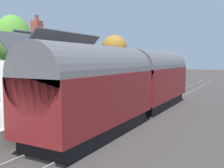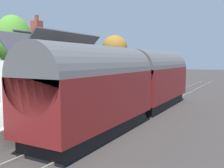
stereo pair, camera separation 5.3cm
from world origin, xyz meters
name	(u,v)px [view 2 (the right image)]	position (x,y,z in m)	size (l,w,h in m)	color
ground_plane	(145,105)	(0.00, 0.00, 0.00)	(160.00, 160.00, 0.00)	#383330
platform	(103,97)	(0.00, 3.88, 0.43)	(32.00, 5.76, 0.86)	gray
platform_edge_coping	(131,94)	(0.00, 1.18, 0.87)	(32.00, 0.36, 0.02)	beige
rail_near	(165,106)	(0.00, -1.62, 0.07)	(52.00, 0.08, 0.14)	gray
rail_far	(147,105)	(0.00, -0.18, 0.07)	(52.00, 0.08, 0.14)	gray
train	(133,82)	(-4.37, -0.90, 2.21)	(17.13, 2.73, 4.32)	black
station_building	(53,77)	(-5.35, 4.73, 2.39)	(6.58, 3.64, 5.58)	silver
bench_near_building	(134,82)	(5.31, 3.26, 1.34)	(1.42, 0.50, 0.88)	brown
bench_platform_end	(111,86)	(0.36, 3.27, 1.34)	(1.41, 0.47, 0.88)	brown
planter_bench_right	(114,85)	(1.93, 3.88, 1.29)	(0.56, 0.56, 0.83)	gray
planter_corner_building	(113,83)	(4.67, 5.40, 1.15)	(0.84, 0.32, 0.61)	black
planter_by_door	(123,80)	(7.84, 5.85, 1.21)	(0.42, 0.42, 0.65)	gray
lamp_post_platform	(158,61)	(8.68, 1.87, 3.48)	(0.32, 0.50, 3.76)	black
station_sign_board	(133,77)	(2.07, 1.95, 2.05)	(0.96, 0.06, 1.57)	black
tree_far_left	(115,47)	(12.41, 9.40, 5.35)	(3.46, 3.47, 6.98)	#4C3828
tree_mid_background	(13,40)	(1.18, 16.27, 5.78)	(4.32, 3.72, 8.59)	#4C3828
tree_far_right	(54,50)	(6.25, 14.77, 4.79)	(3.59, 3.68, 6.65)	#4C3828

